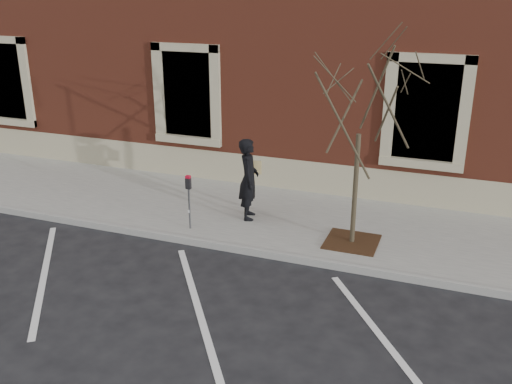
% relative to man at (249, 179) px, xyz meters
% --- Properties ---
extents(ground, '(120.00, 120.00, 0.00)m').
position_rel_man_xyz_m(ground, '(0.47, -1.39, -1.07)').
color(ground, '#28282B').
rests_on(ground, ground).
extents(sidewalk_near, '(40.00, 3.50, 0.15)m').
position_rel_man_xyz_m(sidewalk_near, '(0.47, 0.36, -0.99)').
color(sidewalk_near, '#B0B0A6').
rests_on(sidewalk_near, ground).
extents(curb_near, '(40.00, 0.12, 0.15)m').
position_rel_man_xyz_m(curb_near, '(0.47, -1.44, -0.99)').
color(curb_near, '#9E9E99').
rests_on(curb_near, ground).
extents(parking_stripes, '(28.00, 4.40, 0.01)m').
position_rel_man_xyz_m(parking_stripes, '(0.47, -3.59, -1.06)').
color(parking_stripes, silver).
rests_on(parking_stripes, ground).
extents(building_civic, '(40.00, 8.62, 8.00)m').
position_rel_man_xyz_m(building_civic, '(0.47, 6.35, 2.93)').
color(building_civic, brown).
rests_on(building_civic, ground).
extents(man, '(0.61, 0.77, 1.83)m').
position_rel_man_xyz_m(man, '(0.00, 0.00, 0.00)').
color(man, black).
rests_on(man, sidewalk_near).
extents(parking_meter, '(0.11, 0.08, 1.20)m').
position_rel_man_xyz_m(parking_meter, '(-0.97, -1.01, -0.08)').
color(parking_meter, '#595B60').
rests_on(parking_meter, sidewalk_near).
extents(tree_grate, '(1.06, 1.06, 0.03)m').
position_rel_man_xyz_m(tree_grate, '(2.45, -0.47, -0.90)').
color(tree_grate, '#3C2413').
rests_on(tree_grate, sidewalk_near).
extents(sapling, '(2.49, 2.49, 4.15)m').
position_rel_man_xyz_m(sapling, '(2.45, -0.47, 1.98)').
color(sapling, '#413927').
rests_on(sapling, sidewalk_near).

